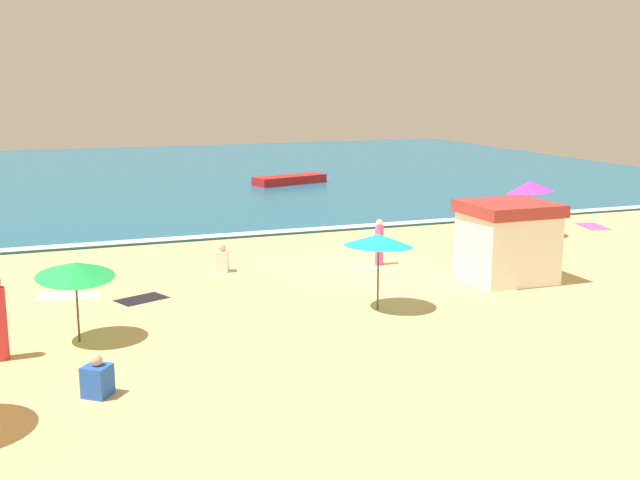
# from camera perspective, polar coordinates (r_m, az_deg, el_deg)

# --- Properties ---
(ground_plane) EXTENTS (60.00, 60.00, 0.00)m
(ground_plane) POSITION_cam_1_polar(r_m,az_deg,el_deg) (25.84, 2.72, -1.95)
(ground_plane) COLOR #D8B775
(ocean_water) EXTENTS (60.00, 44.00, 0.10)m
(ocean_water) POSITION_cam_1_polar(r_m,az_deg,el_deg) (52.40, -9.35, 4.80)
(ocean_water) COLOR #196084
(ocean_water) RESTS_ON ground_plane
(wave_breaker_foam) EXTENTS (57.00, 0.70, 0.01)m
(wave_breaker_foam) POSITION_cam_1_polar(r_m,az_deg,el_deg) (31.58, -1.74, 0.72)
(wave_breaker_foam) COLOR white
(wave_breaker_foam) RESTS_ON ocean_water
(lifeguard_cabana) EXTENTS (2.59, 2.44, 2.41)m
(lifeguard_cabana) POSITION_cam_1_polar(r_m,az_deg,el_deg) (24.52, 13.44, -0.04)
(lifeguard_cabana) COLOR white
(lifeguard_cabana) RESTS_ON ground_plane
(beach_umbrella_2) EXTENTS (2.51, 2.51, 2.10)m
(beach_umbrella_2) POSITION_cam_1_polar(r_m,az_deg,el_deg) (20.66, 4.27, -0.02)
(beach_umbrella_2) COLOR #4C3823
(beach_umbrella_2) RESTS_ON ground_plane
(beach_umbrella_3) EXTENTS (2.59, 2.58, 2.27)m
(beach_umbrella_3) POSITION_cam_1_polar(r_m,az_deg,el_deg) (31.60, 14.97, 3.75)
(beach_umbrella_3) COLOR #4C3823
(beach_umbrella_3) RESTS_ON ground_plane
(beach_umbrella_4) EXTENTS (2.07, 2.09, 2.02)m
(beach_umbrella_4) POSITION_cam_1_polar(r_m,az_deg,el_deg) (18.91, -17.35, -2.05)
(beach_umbrella_4) COLOR #4C3823
(beach_umbrella_4) RESTS_ON ground_plane
(beachgoer_2) EXTENTS (0.49, 0.49, 0.90)m
(beachgoer_2) POSITION_cam_1_polar(r_m,az_deg,el_deg) (25.28, -7.10, -1.41)
(beachgoer_2) COLOR white
(beachgoer_2) RESTS_ON ground_plane
(beachgoer_4) EXTENTS (0.38, 0.38, 1.53)m
(beachgoer_4) POSITION_cam_1_polar(r_m,az_deg,el_deg) (26.03, 4.32, -0.23)
(beachgoer_4) COLOR #D84CA5
(beachgoer_4) RESTS_ON ground_plane
(beachgoer_5) EXTENTS (0.67, 0.67, 0.85)m
(beachgoer_5) POSITION_cam_1_polar(r_m,az_deg,el_deg) (15.98, -15.86, -9.67)
(beachgoer_5) COLOR blue
(beachgoer_5) RESTS_ON ground_plane
(beach_towel_0) EXTENTS (1.87, 1.28, 0.01)m
(beach_towel_0) POSITION_cam_1_polar(r_m,az_deg,el_deg) (23.45, -17.76, -3.88)
(beach_towel_0) COLOR white
(beach_towel_0) RESTS_ON ground_plane
(beach_towel_1) EXTENTS (1.28, 1.85, 0.01)m
(beach_towel_1) POSITION_cam_1_polar(r_m,az_deg,el_deg) (34.88, 19.17, 0.94)
(beach_towel_1) COLOR #D84CA5
(beach_towel_1) RESTS_ON ground_plane
(beach_towel_2) EXTENTS (1.57, 1.31, 0.01)m
(beach_towel_2) POSITION_cam_1_polar(r_m,az_deg,el_deg) (22.58, -12.81, -4.20)
(beach_towel_2) COLOR black
(beach_towel_2) RESTS_ON ground_plane
(small_boat_0) EXTENTS (4.61, 2.58, 0.48)m
(small_boat_0) POSITION_cam_1_polar(r_m,az_deg,el_deg) (45.99, -2.22, 4.40)
(small_boat_0) COLOR red
(small_boat_0) RESTS_ON ocean_water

